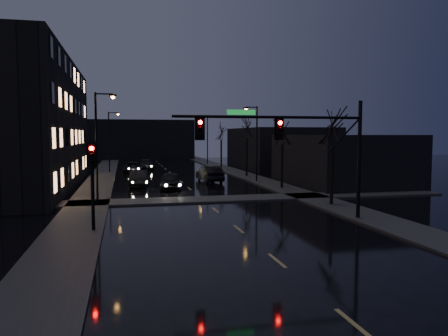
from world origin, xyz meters
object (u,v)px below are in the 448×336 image
oncoming_car_b (139,179)px  oncoming_car_d (146,164)px  oncoming_car_a (170,181)px  oncoming_car_c (133,167)px  lead_car (210,174)px

oncoming_car_b → oncoming_car_d: (1.71, 20.77, -0.03)m
oncoming_car_a → oncoming_car_b: size_ratio=0.98×
oncoming_car_c → lead_car: size_ratio=0.99×
oncoming_car_c → lead_car: lead_car is taller
oncoming_car_b → oncoming_car_a: bearing=-41.7°
oncoming_car_a → oncoming_car_c: 19.28m
oncoming_car_b → lead_car: size_ratio=0.92×
oncoming_car_a → oncoming_car_b: oncoming_car_a is taller
oncoming_car_a → lead_car: 7.34m
oncoming_car_b → oncoming_car_c: bearing=95.4°
oncoming_car_d → lead_car: (5.80, -18.09, 0.10)m
lead_car → oncoming_car_a: bearing=44.6°
oncoming_car_a → oncoming_car_c: bearing=104.5°
oncoming_car_c → oncoming_car_d: bearing=72.4°
oncoming_car_d → lead_car: 19.00m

